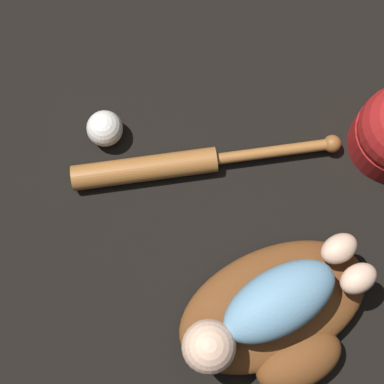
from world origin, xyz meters
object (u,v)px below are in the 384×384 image
(baseball_bat, at_px, (172,165))
(baseball, at_px, (105,129))
(baseball_glove, at_px, (278,317))
(baby_figure, at_px, (271,309))

(baseball_bat, distance_m, baseball, 0.15)
(baseball, bearing_deg, baseball_glove, 112.59)
(baseball_glove, distance_m, baby_figure, 0.09)
(baseball_glove, bearing_deg, baseball_bat, -75.74)
(baby_figure, relative_size, baseball_bat, 0.70)
(baby_figure, xyz_separation_m, baseball, (0.17, -0.45, -0.09))
(baby_figure, relative_size, baseball, 5.15)
(baby_figure, bearing_deg, baseball, -68.86)
(baseball_bat, height_order, baseball, baseball)
(baby_figure, distance_m, baseball, 0.49)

